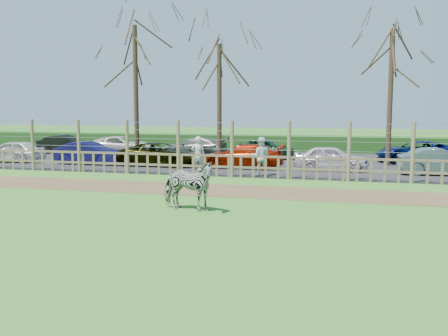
% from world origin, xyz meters
% --- Properties ---
extents(ground, '(120.00, 120.00, 0.00)m').
position_xyz_m(ground, '(0.00, 0.00, 0.00)').
color(ground, '#53A83E').
rests_on(ground, ground).
extents(dirt_strip, '(34.00, 2.80, 0.01)m').
position_xyz_m(dirt_strip, '(0.00, 4.50, 0.01)').
color(dirt_strip, brown).
rests_on(dirt_strip, ground).
extents(asphalt, '(44.00, 13.00, 0.04)m').
position_xyz_m(asphalt, '(0.00, 14.50, 0.02)').
color(asphalt, '#232326').
rests_on(asphalt, ground).
extents(hedge, '(46.00, 2.00, 1.10)m').
position_xyz_m(hedge, '(0.00, 21.50, 0.55)').
color(hedge, '#1E4716').
rests_on(hedge, ground).
extents(fence, '(30.16, 0.16, 2.50)m').
position_xyz_m(fence, '(0.00, 8.00, 0.80)').
color(fence, brown).
rests_on(fence, ground).
extents(tree_left, '(4.80, 4.80, 7.88)m').
position_xyz_m(tree_left, '(-6.50, 12.50, 5.62)').
color(tree_left, '#3D2B1E').
rests_on(tree_left, ground).
extents(tree_mid, '(4.80, 4.80, 6.83)m').
position_xyz_m(tree_mid, '(-2.00, 13.50, 4.87)').
color(tree_mid, '#3D2B1E').
rests_on(tree_mid, ground).
extents(tree_right, '(4.80, 4.80, 7.35)m').
position_xyz_m(tree_right, '(7.00, 14.00, 5.24)').
color(tree_right, '#3D2B1E').
rests_on(tree_right, ground).
extents(zebra, '(1.93, 1.11, 1.53)m').
position_xyz_m(zebra, '(0.31, 0.73, 0.77)').
color(zebra, gray).
rests_on(zebra, ground).
extents(visitor_a, '(0.72, 0.58, 1.72)m').
position_xyz_m(visitor_a, '(-1.71, 8.46, 0.90)').
color(visitor_a, silver).
rests_on(visitor_a, asphalt).
extents(visitor_b, '(0.92, 0.77, 1.72)m').
position_xyz_m(visitor_b, '(1.18, 8.53, 0.90)').
color(visitor_b, silver).
rests_on(visitor_b, asphalt).
extents(car_0, '(3.62, 1.68, 1.20)m').
position_xyz_m(car_0, '(-13.23, 10.74, 0.64)').
color(car_0, silver).
rests_on(car_0, asphalt).
extents(car_1, '(3.64, 1.27, 1.20)m').
position_xyz_m(car_1, '(-8.54, 10.81, 0.64)').
color(car_1, '#151253').
rests_on(car_1, asphalt).
extents(car_2, '(4.37, 2.11, 1.20)m').
position_xyz_m(car_2, '(-4.58, 11.06, 0.64)').
color(car_2, black).
rests_on(car_2, asphalt).
extents(car_3, '(4.15, 1.71, 1.20)m').
position_xyz_m(car_3, '(-0.16, 11.14, 0.64)').
color(car_3, '#8D1903').
rests_on(car_3, asphalt).
extents(car_4, '(3.59, 1.61, 1.20)m').
position_xyz_m(car_4, '(4.20, 11.18, 0.64)').
color(car_4, white).
rests_on(car_4, asphalt).
extents(car_5, '(3.72, 1.53, 1.20)m').
position_xyz_m(car_5, '(9.03, 10.78, 0.64)').
color(car_5, slate).
rests_on(car_5, asphalt).
extents(car_7, '(3.71, 1.47, 1.20)m').
position_xyz_m(car_7, '(-13.14, 16.04, 0.64)').
color(car_7, black).
rests_on(car_7, asphalt).
extents(car_8, '(4.34, 2.04, 1.20)m').
position_xyz_m(car_8, '(-9.03, 15.80, 0.64)').
color(car_8, silver).
rests_on(car_8, asphalt).
extents(car_9, '(4.19, 1.83, 1.20)m').
position_xyz_m(car_9, '(-4.24, 15.90, 0.64)').
color(car_9, '#61645B').
rests_on(car_9, asphalt).
extents(car_10, '(3.56, 1.51, 1.20)m').
position_xyz_m(car_10, '(0.16, 16.02, 0.64)').
color(car_10, '#154126').
rests_on(car_10, asphalt).
extents(car_12, '(4.49, 2.41, 1.20)m').
position_xyz_m(car_12, '(8.63, 15.76, 0.64)').
color(car_12, '#041049').
rests_on(car_12, asphalt).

